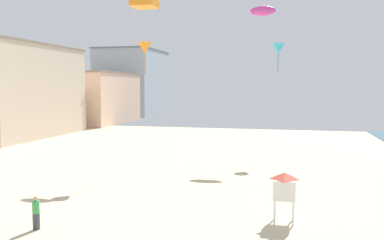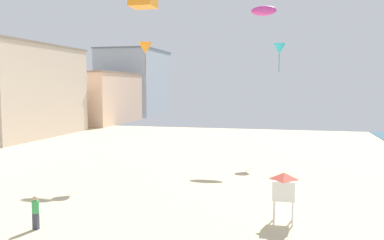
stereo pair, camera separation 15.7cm
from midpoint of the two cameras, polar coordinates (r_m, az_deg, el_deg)
The scene contains 8 objects.
boardwalk_hotel_mid at distance 60.23m, azimuth -23.51°, elevation 3.79°, with size 11.23×19.72×12.47m.
boardwalk_hotel_far at distance 78.66m, azimuth -13.80°, elevation 3.07°, with size 13.35×18.25×9.45m.
boardwalk_hotel_distant at distance 97.93m, azimuth -8.04°, elevation 5.21°, with size 12.81×18.21×15.43m.
kite_flyer at distance 21.16m, azimuth -20.94°, elevation -11.81°, with size 0.34×0.34×1.64m.
lifeguard_stand at distance 21.06m, azimuth 12.99°, elevation -9.10°, with size 1.10×1.10×2.55m.
kite_orange_delta at distance 32.85m, azimuth -6.42°, elevation 10.01°, with size 1.10×1.10×2.50m.
kite_cyan_delta at distance 41.15m, azimuth 12.28°, elevation 9.78°, with size 1.21×1.21×2.76m.
kite_magenta_parafoil at distance 41.39m, azimuth 10.17°, elevation 14.88°, with size 2.46×0.68×0.96m.
Camera 2 is at (10.45, -5.17, 6.83)m, focal length 37.94 mm.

